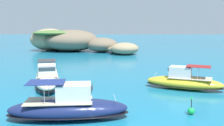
# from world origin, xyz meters

# --- Properties ---
(islet_large) EXTENTS (21.35, 19.49, 6.19)m
(islet_large) POSITION_xyz_m (-16.12, 57.74, 2.86)
(islet_large) COLOR #9E8966
(islet_large) RESTS_ON ground
(islet_small) EXTENTS (16.28, 16.79, 3.83)m
(islet_small) POSITION_xyz_m (-1.93, 52.08, 1.51)
(islet_small) COLOR #756651
(islet_small) RESTS_ON ground
(motorboat_yellow) EXTENTS (8.78, 5.55, 2.65)m
(motorboat_yellow) POSITION_xyz_m (5.93, 12.73, 0.84)
(motorboat_yellow) COLOR yellow
(motorboat_yellow) RESTS_ON ground
(motorboat_cream) EXTENTS (4.88, 9.56, 2.87)m
(motorboat_cream) POSITION_xyz_m (-9.41, 13.79, 0.91)
(motorboat_cream) COLOR beige
(motorboat_cream) RESTS_ON ground
(motorboat_navy) EXTENTS (9.32, 3.46, 2.86)m
(motorboat_navy) POSITION_xyz_m (-5.24, 3.50, 0.91)
(motorboat_navy) COLOR navy
(motorboat_navy) RESTS_ON ground
(channel_buoy) EXTENTS (0.56, 0.56, 1.48)m
(channel_buoy) POSITION_xyz_m (4.24, 4.43, 0.34)
(channel_buoy) COLOR green
(channel_buoy) RESTS_ON ground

